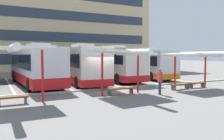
{
  "coord_description": "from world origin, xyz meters",
  "views": [
    {
      "loc": [
        -7.37,
        -15.91,
        2.67
      ],
      "look_at": [
        1.95,
        1.99,
        1.35
      ],
      "focal_mm": 37.02,
      "sensor_mm": 36.0,
      "label": 1
    }
  ],
  "objects": [
    {
      "name": "lane_stripe_5",
      "position": [
        10.09,
        6.65,
        0.0
      ],
      "size": [
        0.16,
        14.0,
        0.01
      ],
      "primitive_type": "cube",
      "color": "white",
      "rests_on": "ground"
    },
    {
      "name": "waiting_shelter_2",
      "position": [
        6.47,
        -2.99,
        2.68
      ],
      "size": [
        4.26,
        4.49,
        2.93
      ],
      "color": "red",
      "rests_on": "ground"
    },
    {
      "name": "waiting_shelter_1",
      "position": [
        0.31,
        -2.72,
        2.78
      ],
      "size": [
        3.77,
        4.82,
        3.05
      ],
      "color": "red",
      "rests_on": "ground"
    },
    {
      "name": "ground_plane",
      "position": [
        0.0,
        0.0,
        0.0
      ],
      "size": [
        160.0,
        160.0,
        0.0
      ],
      "primitive_type": "plane",
      "color": "slate"
    },
    {
      "name": "bench_1",
      "position": [
        0.31,
        -2.43,
        0.34
      ],
      "size": [
        1.99,
        0.42,
        0.45
      ],
      "color": "brown",
      "rests_on": "ground"
    },
    {
      "name": "lane_stripe_2",
      "position": [
        -2.02,
        6.65,
        0.0
      ],
      "size": [
        0.16,
        14.0,
        0.01
      ],
      "primitive_type": "cube",
      "color": "white",
      "rests_on": "ground"
    },
    {
      "name": "waiting_shelter_0",
      "position": [
        -6.45,
        -2.88,
        2.95
      ],
      "size": [
        4.17,
        4.45,
        3.19
      ],
      "color": "red",
      "rests_on": "ground"
    },
    {
      "name": "platform_kerb",
      "position": [
        0.0,
        -0.01,
        0.06
      ],
      "size": [
        44.0,
        0.24,
        0.12
      ],
      "primitive_type": "cube",
      "color": "#ADADA8",
      "rests_on": "ground"
    },
    {
      "name": "coach_bus_1",
      "position": [
        -4.02,
        5.3,
        1.67
      ],
      "size": [
        3.16,
        10.97,
        3.61
      ],
      "color": "silver",
      "rests_on": "ground"
    },
    {
      "name": "terminal_building",
      "position": [
        0.02,
        29.59,
        11.02
      ],
      "size": [
        42.63,
        13.67,
        24.78
      ],
      "color": "#D1BC8C",
      "rests_on": "ground"
    },
    {
      "name": "lane_stripe_4",
      "position": [
        6.06,
        6.65,
        0.0
      ],
      "size": [
        0.16,
        14.0,
        0.01
      ],
      "primitive_type": "cube",
      "color": "white",
      "rests_on": "ground"
    },
    {
      "name": "coach_bus_2",
      "position": [
        0.1,
        5.53,
        1.73
      ],
      "size": [
        3.62,
        11.95,
        3.66
      ],
      "color": "silver",
      "rests_on": "ground"
    },
    {
      "name": "lane_stripe_3",
      "position": [
        2.02,
        6.65,
        0.0
      ],
      "size": [
        0.16,
        14.0,
        0.01
      ],
      "primitive_type": "cube",
      "color": "white",
      "rests_on": "ground"
    },
    {
      "name": "coach_bus_3",
      "position": [
        3.85,
        6.76,
        1.71
      ],
      "size": [
        2.64,
        12.15,
        3.63
      ],
      "color": "silver",
      "rests_on": "ground"
    },
    {
      "name": "bench_3",
      "position": [
        7.37,
        -2.58,
        0.33
      ],
      "size": [
        1.57,
        0.53,
        0.45
      ],
      "color": "brown",
      "rests_on": "ground"
    },
    {
      "name": "bench_0",
      "position": [
        -6.45,
        -2.57,
        0.33
      ],
      "size": [
        1.61,
        0.43,
        0.45
      ],
      "color": "brown",
      "rests_on": "ground"
    },
    {
      "name": "coach_bus_4",
      "position": [
        8.23,
        7.38,
        1.61
      ],
      "size": [
        2.96,
        12.33,
        3.44
      ],
      "color": "silver",
      "rests_on": "ground"
    },
    {
      "name": "lane_stripe_1",
      "position": [
        -6.06,
        6.65,
        0.0
      ],
      "size": [
        0.16,
        14.0,
        0.01
      ],
      "primitive_type": "cube",
      "color": "white",
      "rests_on": "ground"
    },
    {
      "name": "waiting_passenger_0",
      "position": [
        2.56,
        -3.78,
        1.03
      ],
      "size": [
        0.42,
        0.55,
        1.76
      ],
      "color": "#33384C",
      "rests_on": "ground"
    },
    {
      "name": "bench_2",
      "position": [
        5.57,
        -2.57,
        0.34
      ],
      "size": [
        1.95,
        0.68,
        0.45
      ],
      "color": "brown",
      "rests_on": "ground"
    }
  ]
}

